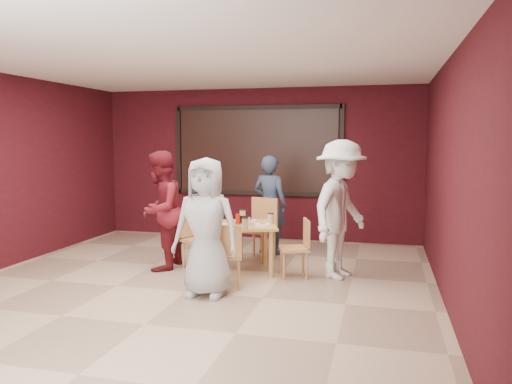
% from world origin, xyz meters
% --- Properties ---
extents(floor, '(7.00, 7.00, 0.00)m').
position_xyz_m(floor, '(0.00, 0.00, 0.00)').
color(floor, '#CBAD8D').
rests_on(floor, ground).
extents(window_blinds, '(3.00, 0.02, 1.50)m').
position_xyz_m(window_blinds, '(0.00, 3.45, 1.65)').
color(window_blinds, black).
extents(dining_table, '(1.10, 1.10, 0.83)m').
position_xyz_m(dining_table, '(0.42, 1.08, 0.60)').
color(dining_table, '#DEA85B').
rests_on(dining_table, floor).
extents(chair_front, '(0.49, 0.49, 0.82)m').
position_xyz_m(chair_front, '(0.42, 0.25, 0.46)').
color(chair_front, tan).
rests_on(chair_front, floor).
extents(chair_back, '(0.57, 0.57, 0.95)m').
position_xyz_m(chair_back, '(0.47, 1.85, 0.54)').
color(chair_back, tan).
rests_on(chair_back, floor).
extents(chair_left, '(0.52, 0.52, 0.83)m').
position_xyz_m(chair_left, '(-0.33, 1.16, 0.47)').
color(chair_left, tan).
rests_on(chair_left, floor).
extents(chair_right, '(0.48, 0.48, 0.79)m').
position_xyz_m(chair_right, '(1.21, 1.01, 0.44)').
color(chair_right, tan).
rests_on(chair_right, floor).
extents(diner_front, '(0.81, 0.53, 1.65)m').
position_xyz_m(diner_front, '(0.28, -0.07, 0.82)').
color(diner_front, '#B0B0B0').
rests_on(diner_front, floor).
extents(diner_back, '(0.66, 0.52, 1.60)m').
position_xyz_m(diner_back, '(0.52, 2.28, 0.80)').
color(diner_back, '#2F3A53').
rests_on(diner_back, floor).
extents(diner_left, '(0.67, 0.85, 1.70)m').
position_xyz_m(diner_left, '(-0.78, 0.94, 0.85)').
color(diner_left, maroon).
rests_on(diner_left, floor).
extents(diner_right, '(1.08, 1.37, 1.85)m').
position_xyz_m(diner_right, '(1.76, 1.12, 0.93)').
color(diner_right, white).
rests_on(diner_right, floor).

